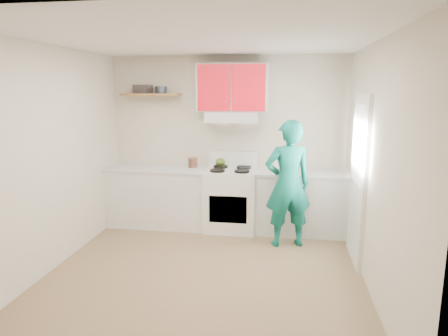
% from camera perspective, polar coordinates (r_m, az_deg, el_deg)
% --- Properties ---
extents(floor, '(3.80, 3.80, 0.00)m').
position_cam_1_polar(floor, '(4.77, -2.87, -14.95)').
color(floor, brown).
rests_on(floor, ground).
extents(ceiling, '(3.60, 3.80, 0.04)m').
position_cam_1_polar(ceiling, '(4.31, -3.22, 17.85)').
color(ceiling, white).
rests_on(ceiling, floor).
extents(back_wall, '(3.60, 0.04, 2.60)m').
position_cam_1_polar(back_wall, '(6.20, 0.49, 3.80)').
color(back_wall, beige).
rests_on(back_wall, floor).
extents(front_wall, '(3.60, 0.04, 2.60)m').
position_cam_1_polar(front_wall, '(2.58, -11.59, -7.11)').
color(front_wall, beige).
rests_on(front_wall, floor).
extents(left_wall, '(0.04, 3.80, 2.60)m').
position_cam_1_polar(left_wall, '(5.03, -23.56, 1.12)').
color(left_wall, beige).
rests_on(left_wall, floor).
extents(right_wall, '(0.04, 3.80, 2.60)m').
position_cam_1_polar(right_wall, '(4.37, 20.78, -0.08)').
color(right_wall, beige).
rests_on(right_wall, floor).
extents(door, '(0.05, 0.85, 2.05)m').
position_cam_1_polar(door, '(5.09, 18.68, -1.59)').
color(door, white).
rests_on(door, floor).
extents(door_glass, '(0.01, 0.55, 0.95)m').
position_cam_1_polar(door_glass, '(5.01, 18.67, 3.17)').
color(door_glass, white).
rests_on(door_glass, door).
extents(counter_left, '(1.52, 0.60, 0.90)m').
position_cam_1_polar(counter_left, '(6.32, -9.32, -4.09)').
color(counter_left, silver).
rests_on(counter_left, floor).
extents(counter_right, '(1.32, 0.60, 0.90)m').
position_cam_1_polar(counter_right, '(6.03, 10.90, -4.89)').
color(counter_right, silver).
rests_on(counter_right, floor).
extents(stove, '(0.76, 0.65, 0.92)m').
position_cam_1_polar(stove, '(6.04, 0.98, -4.54)').
color(stove, white).
rests_on(stove, floor).
extents(range_hood, '(0.76, 0.44, 0.15)m').
position_cam_1_polar(range_hood, '(5.93, 1.16, 7.29)').
color(range_hood, silver).
rests_on(range_hood, back_wall).
extents(upper_cabinets, '(1.02, 0.33, 0.70)m').
position_cam_1_polar(upper_cabinets, '(5.98, 1.24, 11.39)').
color(upper_cabinets, red).
rests_on(upper_cabinets, back_wall).
extents(shelf, '(0.90, 0.30, 0.04)m').
position_cam_1_polar(shelf, '(6.27, -10.33, 10.30)').
color(shelf, brown).
rests_on(shelf, back_wall).
extents(books, '(0.29, 0.23, 0.13)m').
position_cam_1_polar(books, '(6.35, -11.54, 11.01)').
color(books, '#383133').
rests_on(books, shelf).
extents(tin, '(0.20, 0.20, 0.11)m').
position_cam_1_polar(tin, '(6.26, -8.99, 10.98)').
color(tin, '#333D4C').
rests_on(tin, shelf).
extents(kettle, '(0.19, 0.19, 0.14)m').
position_cam_1_polar(kettle, '(6.20, -0.46, 0.89)').
color(kettle, '#516F1F').
rests_on(kettle, stove).
extents(crock, '(0.18, 0.18, 0.17)m').
position_cam_1_polar(crock, '(6.13, -4.48, 0.67)').
color(crock, '#4C2D21').
rests_on(crock, counter_left).
extents(cutting_board, '(0.30, 0.24, 0.02)m').
position_cam_1_polar(cutting_board, '(5.88, 6.94, -0.56)').
color(cutting_board, olive).
rests_on(cutting_board, counter_right).
extents(silicone_mat, '(0.32, 0.27, 0.01)m').
position_cam_1_polar(silicone_mat, '(5.98, 15.29, -0.75)').
color(silicone_mat, '#B61223').
rests_on(silicone_mat, counter_right).
extents(person, '(0.71, 0.56, 1.72)m').
position_cam_1_polar(person, '(5.38, 9.12, -2.28)').
color(person, '#0B685B').
rests_on(person, floor).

